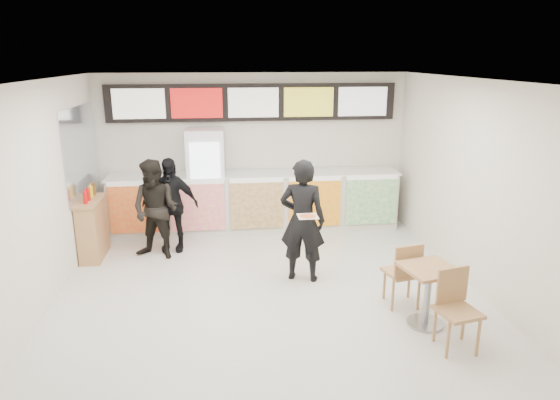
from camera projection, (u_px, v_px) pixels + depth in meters
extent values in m
plane|color=beige|center=(271.00, 303.00, 6.91)|extent=(7.00, 7.00, 0.00)
plane|color=white|center=(270.00, 81.00, 6.08)|extent=(7.00, 7.00, 0.00)
plane|color=silver|center=(254.00, 151.00, 9.83)|extent=(6.00, 0.00, 6.00)
plane|color=silver|center=(29.00, 207.00, 6.16)|extent=(0.00, 7.00, 7.00)
plane|color=silver|center=(489.00, 193.00, 6.82)|extent=(0.00, 7.00, 7.00)
cube|color=silver|center=(256.00, 203.00, 9.71)|extent=(5.50, 0.70, 1.10)
cube|color=silver|center=(255.00, 174.00, 9.56)|extent=(5.56, 0.76, 0.04)
cube|color=red|center=(137.00, 209.00, 9.10)|extent=(0.99, 0.02, 0.90)
cube|color=#F1358A|center=(198.00, 207.00, 9.22)|extent=(0.99, 0.02, 0.90)
cube|color=brown|center=(257.00, 205.00, 9.34)|extent=(0.99, 0.02, 0.90)
cube|color=yellow|center=(315.00, 204.00, 9.46)|extent=(0.99, 0.02, 0.90)
cube|color=#238E35|center=(371.00, 202.00, 9.58)|extent=(0.99, 0.02, 0.90)
cube|color=black|center=(253.00, 102.00, 9.49)|extent=(5.50, 0.12, 0.70)
cube|color=white|center=(139.00, 104.00, 9.19)|extent=(0.95, 0.02, 0.55)
cube|color=red|center=(197.00, 103.00, 9.31)|extent=(0.95, 0.02, 0.55)
cube|color=silver|center=(253.00, 103.00, 9.43)|extent=(0.95, 0.02, 0.55)
cube|color=gold|center=(309.00, 102.00, 9.54)|extent=(0.95, 0.02, 0.55)
cube|color=silver|center=(363.00, 102.00, 9.66)|extent=(0.95, 0.02, 0.55)
cube|color=white|center=(206.00, 181.00, 9.51)|extent=(0.70, 0.65, 2.00)
cube|color=white|center=(206.00, 183.00, 9.17)|extent=(0.54, 0.02, 1.50)
cylinder|color=#237C16|center=(196.00, 214.00, 9.35)|extent=(0.07, 0.07, 0.22)
cylinder|color=#FF5415|center=(203.00, 214.00, 9.37)|extent=(0.07, 0.07, 0.22)
cylinder|color=red|center=(211.00, 213.00, 9.38)|extent=(0.07, 0.07, 0.22)
cylinder|color=#1844B4|center=(218.00, 213.00, 9.40)|extent=(0.07, 0.07, 0.22)
cylinder|color=#FF5415|center=(195.00, 194.00, 9.24)|extent=(0.07, 0.07, 0.22)
cylinder|color=red|center=(202.00, 194.00, 9.26)|extent=(0.07, 0.07, 0.22)
cylinder|color=#1844B4|center=(210.00, 194.00, 9.27)|extent=(0.07, 0.07, 0.22)
cylinder|color=#237C16|center=(218.00, 194.00, 9.29)|extent=(0.07, 0.07, 0.22)
cylinder|color=red|center=(194.00, 174.00, 9.14)|extent=(0.07, 0.07, 0.22)
cylinder|color=#1844B4|center=(202.00, 174.00, 9.15)|extent=(0.07, 0.07, 0.22)
cylinder|color=#237C16|center=(209.00, 174.00, 9.17)|extent=(0.07, 0.07, 0.22)
cylinder|color=#FF5415|center=(217.00, 174.00, 9.18)|extent=(0.07, 0.07, 0.22)
cylinder|color=#1844B4|center=(193.00, 154.00, 9.03)|extent=(0.07, 0.07, 0.22)
cylinder|color=#237C16|center=(201.00, 154.00, 9.05)|extent=(0.07, 0.07, 0.22)
cylinder|color=#FF5415|center=(208.00, 154.00, 9.06)|extent=(0.07, 0.07, 0.22)
cylinder|color=red|center=(216.00, 153.00, 9.08)|extent=(0.07, 0.07, 0.22)
cube|color=#B2B7BF|center=(81.00, 151.00, 8.44)|extent=(0.01, 2.00, 1.50)
imported|color=black|center=(302.00, 221.00, 7.43)|extent=(0.79, 0.64, 1.87)
imported|color=black|center=(155.00, 210.00, 8.27)|extent=(1.00, 0.90, 1.68)
imported|color=black|center=(170.00, 205.00, 8.61)|extent=(1.01, 0.51, 1.65)
cube|color=beige|center=(308.00, 216.00, 6.94)|extent=(0.28, 0.28, 0.01)
cone|color=#CC7233|center=(308.00, 216.00, 6.93)|extent=(0.36, 0.36, 0.02)
cube|color=tan|center=(430.00, 269.00, 6.16)|extent=(0.76, 0.76, 0.04)
cylinder|color=gray|center=(427.00, 297.00, 6.27)|extent=(0.08, 0.08, 0.76)
cylinder|color=gray|center=(425.00, 323.00, 6.37)|extent=(0.46, 0.46, 0.03)
cube|color=tan|center=(458.00, 312.00, 5.71)|extent=(0.53, 0.53, 0.04)
cube|color=tan|center=(452.00, 285.00, 5.84)|extent=(0.42, 0.12, 0.44)
cube|color=tan|center=(402.00, 272.00, 6.76)|extent=(0.53, 0.53, 0.04)
cube|color=tan|center=(409.00, 262.00, 6.51)|extent=(0.42, 0.12, 0.44)
cube|color=tan|center=(93.00, 230.00, 8.39)|extent=(0.32, 0.86, 0.97)
cube|color=tan|center=(90.00, 201.00, 8.25)|extent=(0.37, 0.90, 0.04)
cylinder|color=red|center=(85.00, 198.00, 7.99)|extent=(0.06, 0.06, 0.19)
cylinder|color=red|center=(88.00, 195.00, 8.17)|extent=(0.06, 0.06, 0.19)
cylinder|color=yellow|center=(91.00, 192.00, 8.34)|extent=(0.06, 0.06, 0.19)
cylinder|color=brown|center=(93.00, 189.00, 8.51)|extent=(0.06, 0.06, 0.19)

